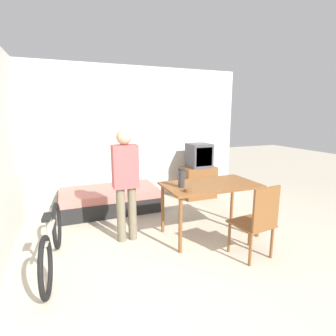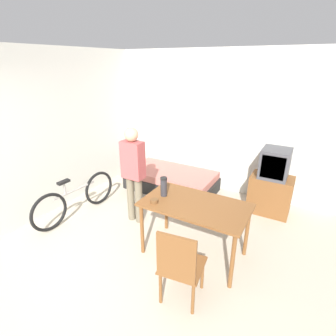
# 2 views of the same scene
# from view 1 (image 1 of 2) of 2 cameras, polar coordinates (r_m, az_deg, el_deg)

# --- Properties ---
(ground_plane) EXTENTS (20.00, 20.00, 0.00)m
(ground_plane) POSITION_cam_1_polar(r_m,az_deg,el_deg) (2.79, 10.84, -27.86)
(ground_plane) COLOR #B2A893
(wall_back) EXTENTS (4.91, 0.06, 2.70)m
(wall_back) POSITION_cam_1_polar(r_m,az_deg,el_deg) (5.46, -8.74, 7.20)
(wall_back) COLOR silver
(wall_back) RESTS_ON ground_plane
(daybed) EXTENTS (1.79, 0.93, 0.41)m
(daybed) POSITION_cam_1_polar(r_m,az_deg,el_deg) (5.03, -12.58, -6.72)
(daybed) COLOR black
(daybed) RESTS_ON ground_plane
(tv) EXTENTS (0.68, 0.46, 1.16)m
(tv) POSITION_cam_1_polar(r_m,az_deg,el_deg) (5.60, 6.68, -1.19)
(tv) COLOR brown
(tv) RESTS_ON ground_plane
(dining_table) EXTENTS (1.36, 0.77, 0.78)m
(dining_table) POSITION_cam_1_polar(r_m,az_deg,el_deg) (3.85, 9.21, -4.71)
(dining_table) COLOR brown
(dining_table) RESTS_ON ground_plane
(wooden_chair) EXTENTS (0.50, 0.50, 0.95)m
(wooden_chair) POSITION_cam_1_polar(r_m,az_deg,el_deg) (3.40, 19.05, -10.51)
(wooden_chair) COLOR brown
(wooden_chair) RESTS_ON ground_plane
(bicycle) EXTENTS (0.18, 1.63, 0.72)m
(bicycle) POSITION_cam_1_polar(r_m,az_deg,el_deg) (3.40, -23.91, -14.56)
(bicycle) COLOR black
(bicycle) RESTS_ON ground_plane
(person_standing) EXTENTS (0.34, 0.21, 1.58)m
(person_standing) POSITION_cam_1_polar(r_m,az_deg,el_deg) (3.62, -9.24, -2.16)
(person_standing) COLOR #6B604C
(person_standing) RESTS_ON ground_plane
(thermos_flask) EXTENTS (0.09, 0.09, 0.27)m
(thermos_flask) POSITION_cam_1_polar(r_m,az_deg,el_deg) (3.58, 2.96, -1.92)
(thermos_flask) COLOR #2D2D33
(thermos_flask) RESTS_ON dining_table
(mate_bowl) EXTENTS (0.10, 0.10, 0.05)m
(mate_bowl) POSITION_cam_1_polar(r_m,az_deg,el_deg) (3.40, 4.37, -4.80)
(mate_bowl) COLOR brown
(mate_bowl) RESTS_ON dining_table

